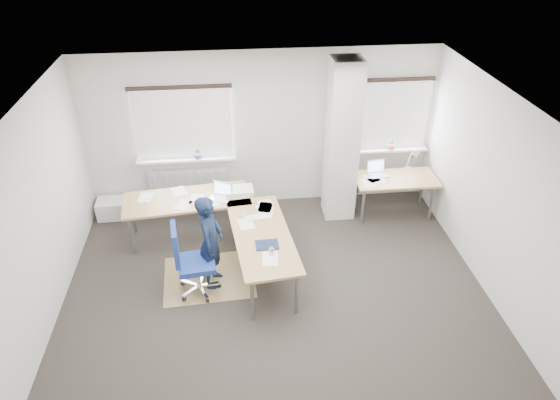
{
  "coord_description": "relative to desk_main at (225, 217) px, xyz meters",
  "views": [
    {
      "loc": [
        -0.52,
        -5.38,
        4.93
      ],
      "look_at": [
        0.16,
        0.9,
        0.99
      ],
      "focal_mm": 32.0,
      "sensor_mm": 36.0,
      "label": 1
    }
  ],
  "objects": [
    {
      "name": "task_chair",
      "position": [
        -0.46,
        -0.85,
        -0.37
      ],
      "size": [
        0.62,
        0.62,
        1.14
      ],
      "rotation": [
        0.0,
        0.0,
        0.12
      ],
      "color": "navy",
      "rests_on": "ground"
    },
    {
      "name": "desk_side",
      "position": [
        2.93,
        0.83,
        -0.01
      ],
      "size": [
        1.4,
        0.75,
        1.22
      ],
      "rotation": [
        0.0,
        0.0,
        -0.01
      ],
      "color": "#A27B45",
      "rests_on": "ground"
    },
    {
      "name": "person",
      "position": [
        -0.21,
        -0.67,
        0.03
      ],
      "size": [
        0.46,
        0.59,
        1.45
      ],
      "primitive_type": "imported",
      "rotation": [
        0.0,
        0.0,
        1.35
      ],
      "color": "black",
      "rests_on": "ground"
    },
    {
      "name": "room_shell",
      "position": [
        0.86,
        -0.53,
        1.05
      ],
      "size": [
        6.04,
        5.04,
        2.82
      ],
      "color": "beige",
      "rests_on": "ground"
    },
    {
      "name": "ground",
      "position": [
        0.68,
        -0.98,
        -0.69
      ],
      "size": [
        6.0,
        6.0,
        0.0
      ],
      "primitive_type": "plane",
      "color": "#2A2422",
      "rests_on": "ground"
    },
    {
      "name": "desk_main",
      "position": [
        0.0,
        0.0,
        0.0
      ],
      "size": [
        2.66,
        2.63,
        0.96
      ],
      "rotation": [
        0.0,
        0.0,
        0.11
      ],
      "color": "#A27B45",
      "rests_on": "ground"
    },
    {
      "name": "white_crate",
      "position": [
        -1.96,
        1.27,
        -0.53
      ],
      "size": [
        0.55,
        0.38,
        0.33
      ],
      "primitive_type": "cube",
      "rotation": [
        0.0,
        0.0,
        0.01
      ],
      "color": "white",
      "rests_on": "ground"
    },
    {
      "name": "floor_mat",
      "position": [
        -0.29,
        -0.57,
        -0.69
      ],
      "size": [
        1.38,
        1.19,
        0.01
      ],
      "primitive_type": "cube",
      "rotation": [
        0.0,
        0.0,
        0.06
      ],
      "color": "olive",
      "rests_on": "ground"
    }
  ]
}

